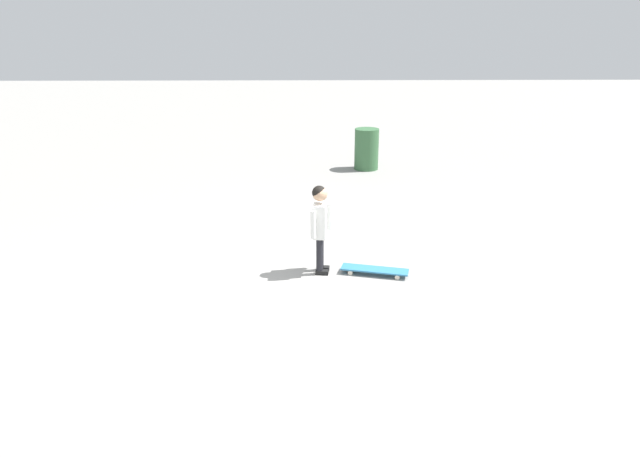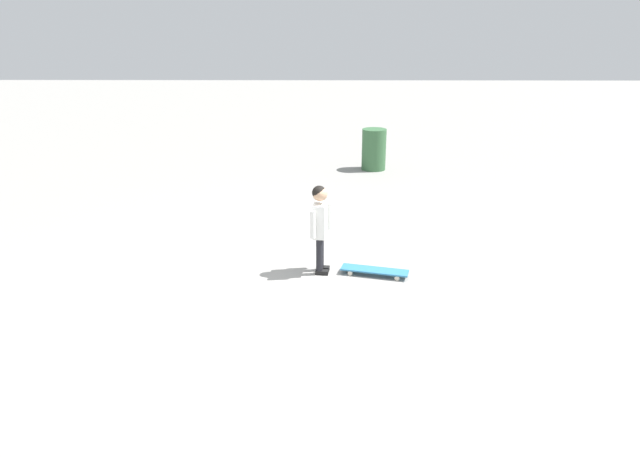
{
  "view_description": "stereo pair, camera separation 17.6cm",
  "coord_description": "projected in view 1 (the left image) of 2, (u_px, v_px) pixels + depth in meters",
  "views": [
    {
      "loc": [
        0.13,
        5.55,
        2.77
      ],
      "look_at": [
        0.02,
        -0.58,
        0.55
      ],
      "focal_mm": 31.77,
      "sensor_mm": 36.0,
      "label": 1
    },
    {
      "loc": [
        -0.05,
        5.55,
        2.77
      ],
      "look_at": [
        0.02,
        -0.58,
        0.55
      ],
      "focal_mm": 31.77,
      "sensor_mm": 36.0,
      "label": 2
    }
  ],
  "objects": [
    {
      "name": "skateboard",
      "position": [
        375.0,
        270.0,
        6.63
      ],
      "size": [
        0.81,
        0.38,
        0.07
      ],
      "color": "teal",
      "rests_on": "ground"
    },
    {
      "name": "child_person",
      "position": [
        320.0,
        220.0,
        6.49
      ],
      "size": [
        0.26,
        0.35,
        1.06
      ],
      "color": "black",
      "rests_on": "ground"
    },
    {
      "name": "trash_bin",
      "position": [
        367.0,
        149.0,
        11.35
      ],
      "size": [
        0.48,
        0.48,
        0.82
      ],
      "primitive_type": "cylinder",
      "color": "#38663D",
      "rests_on": "ground"
    },
    {
      "name": "ground_plane",
      "position": [
        323.0,
        294.0,
        6.16
      ],
      "size": [
        50.0,
        50.0,
        0.0
      ],
      "primitive_type": "plane",
      "color": "gray"
    }
  ]
}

